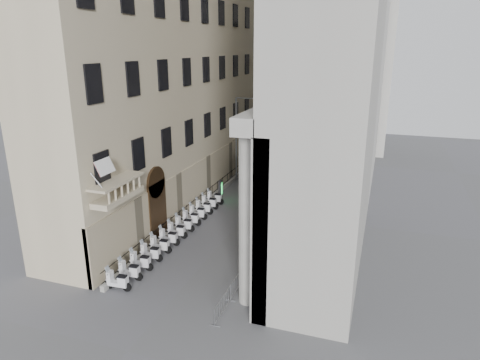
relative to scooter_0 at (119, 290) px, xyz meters
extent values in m
plane|color=#555557|center=(3.53, -4.55, 0.00)|extent=(120.00, 120.00, 0.00)
cube|color=beige|center=(-3.97, 17.45, 17.00)|extent=(5.00, 36.00, 34.00)
cube|color=beige|center=(3.53, 43.45, 15.00)|extent=(22.00, 10.00, 30.00)
cylinder|color=white|center=(0.21, 22.83, 1.15)|extent=(0.06, 0.06, 2.29)
cylinder|color=white|center=(3.13, 22.83, 1.15)|extent=(0.06, 0.06, 2.29)
cylinder|color=white|center=(0.21, 25.75, 1.15)|extent=(0.06, 0.06, 2.29)
cylinder|color=white|center=(3.13, 25.75, 1.15)|extent=(0.06, 0.06, 2.29)
cube|color=silver|center=(1.67, 24.29, 2.35)|extent=(3.13, 3.13, 0.13)
cone|color=silver|center=(1.67, 24.29, 2.87)|extent=(4.17, 4.17, 1.04)
cylinder|color=gray|center=(-0.67, 23.45, 4.44)|extent=(0.16, 0.16, 8.87)
cylinder|color=gray|center=(0.65, 23.31, 8.87)|extent=(2.66, 0.42, 0.12)
cube|color=gray|center=(1.86, 23.17, 8.82)|extent=(0.58, 0.30, 0.17)
cube|color=black|center=(0.16, 16.48, 0.97)|extent=(0.50, 0.95, 1.93)
cube|color=#19E54C|center=(0.30, 16.52, 1.18)|extent=(0.22, 0.68, 1.07)
imported|color=black|center=(2.77, 17.67, 0.86)|extent=(0.69, 0.52, 1.72)
imported|color=black|center=(6.46, 29.47, 0.98)|extent=(1.08, 0.91, 1.95)
imported|color=black|center=(2.71, 22.53, 0.86)|extent=(0.99, 0.86, 1.72)
camera|label=1|loc=(14.16, -19.00, 14.03)|focal=32.00mm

